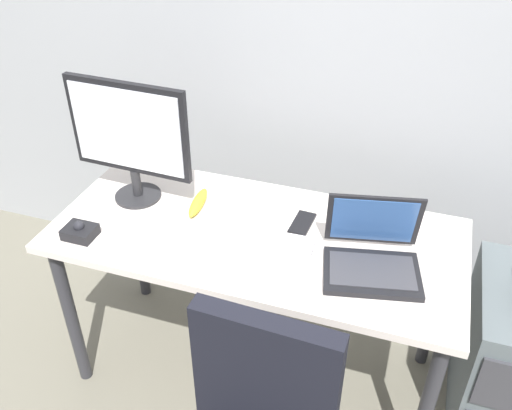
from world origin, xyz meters
name	(u,v)px	position (x,y,z in m)	size (l,w,h in m)	color
ground_plane	(256,367)	(0.00, 0.00, 0.00)	(8.00, 8.00, 0.00)	#6D695A
desk	(256,251)	(0.00, 0.00, 0.65)	(1.47, 0.66, 0.74)	silver
monitor_main	(129,135)	(-0.51, 0.07, 1.01)	(0.48, 0.18, 0.48)	#262628
keyboard	(254,241)	(0.02, -0.07, 0.75)	(0.41, 0.15, 0.03)	silver
laptop	(372,253)	(0.42, -0.05, 0.79)	(0.36, 0.33, 0.24)	black
trackball_mouse	(80,231)	(-0.58, -0.22, 0.76)	(0.11, 0.09, 0.07)	black
coffee_mug	(389,224)	(0.45, 0.14, 0.79)	(0.09, 0.08, 0.09)	silver
cell_phone	(302,223)	(0.15, 0.10, 0.74)	(0.07, 0.14, 0.01)	black
banana	(198,202)	(-0.26, 0.08, 0.76)	(0.19, 0.04, 0.04)	yellow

